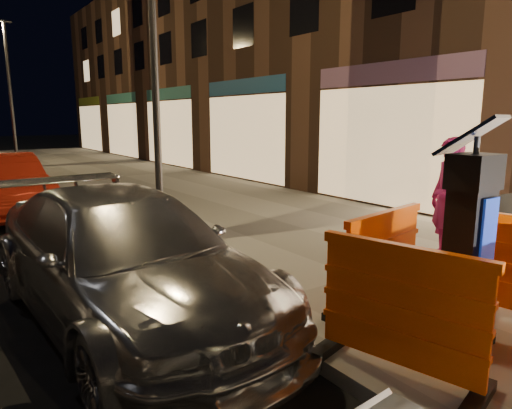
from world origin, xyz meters
TOP-DOWN VIEW (x-y plane):
  - ground_plane at (0.00, 0.00)m, footprint 120.00×120.00m
  - sidewalk at (3.00, 0.00)m, footprint 6.00×60.00m
  - kerb at (0.00, 0.00)m, footprint 0.30×60.00m
  - parking_kiosk at (1.16, -1.87)m, footprint 0.76×0.76m
  - barrier_back at (1.16, -0.92)m, footprint 1.53×0.82m
  - barrier_kerbside at (0.21, -1.87)m, footprint 0.93×1.56m
  - car_silver at (-1.14, 0.86)m, footprint 2.29×5.13m
  - car_red at (-1.48, 8.07)m, footprint 1.76×4.44m
  - man at (3.48, -0.22)m, footprint 0.69×0.80m
  - street_lamp_mid at (0.25, 3.00)m, footprint 0.12×0.12m
  - street_lamp_far at (0.25, 18.00)m, footprint 0.12×0.12m

SIDE VIEW (x-z plane):
  - ground_plane at x=0.00m, z-range 0.00..0.00m
  - car_silver at x=-1.14m, z-range -0.73..0.73m
  - car_red at x=-1.48m, z-range -0.72..0.72m
  - sidewalk at x=3.00m, z-range 0.00..0.15m
  - kerb at x=0.00m, z-range 0.00..0.15m
  - barrier_back at x=1.16m, z-range 0.15..1.28m
  - barrier_kerbside at x=0.21m, z-range 0.15..1.28m
  - man at x=3.48m, z-range 0.15..2.01m
  - parking_kiosk at x=1.16m, z-range 0.15..2.18m
  - street_lamp_mid at x=0.25m, z-range 0.15..6.15m
  - street_lamp_far at x=0.25m, z-range 0.15..6.15m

